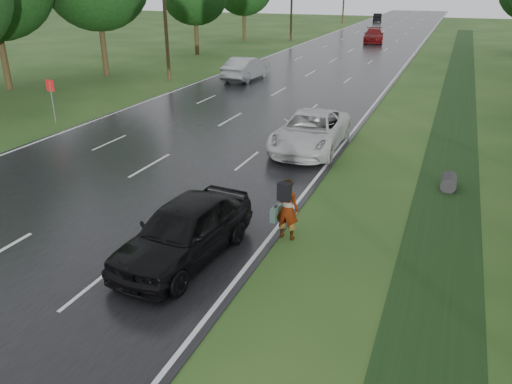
{
  "coord_description": "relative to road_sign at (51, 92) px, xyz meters",
  "views": [
    {
      "loc": [
        11.2,
        -8.35,
        7.02
      ],
      "look_at": [
        6.2,
        4.22,
        1.3
      ],
      "focal_mm": 35.0,
      "sensor_mm": 36.0,
      "label": 1
    }
  ],
  "objects": [
    {
      "name": "road_sign",
      "position": [
        0.0,
        0.0,
        0.0
      ],
      "size": [
        0.5,
        0.06,
        2.3
      ],
      "color": "slate",
      "rests_on": "ground"
    },
    {
      "name": "pedestrian",
      "position": [
        15.68,
        -7.85,
        -0.68
      ],
      "size": [
        0.84,
        0.78,
        1.87
      ],
      "rotation": [
        0.0,
        0.0,
        3.09
      ],
      "color": "#A5998C",
      "rests_on": "ground"
    },
    {
      "name": "far_car_dark",
      "position": [
        4.24,
        80.92,
        -0.88
      ],
      "size": [
        2.1,
        4.55,
        1.45
      ],
      "primitive_type": "imported",
      "rotation": [
        0.0,
        0.0,
        3.27
      ],
      "color": "black",
      "rests_on": "road"
    },
    {
      "name": "road",
      "position": [
        8.5,
        33.0,
        -1.62
      ],
      "size": [
        14.0,
        180.0,
        0.04
      ],
      "primitive_type": "cube",
      "color": "black",
      "rests_on": "ground"
    },
    {
      "name": "edge_stripe_east",
      "position": [
        15.25,
        33.0,
        -1.6
      ],
      "size": [
        0.12,
        180.0,
        0.01
      ],
      "primitive_type": "cube",
      "color": "silver",
      "rests_on": "road"
    },
    {
      "name": "edge_stripe_west",
      "position": [
        1.75,
        33.0,
        -1.6
      ],
      "size": [
        0.12,
        180.0,
        0.01
      ],
      "primitive_type": "cube",
      "color": "silver",
      "rests_on": "road"
    },
    {
      "name": "utility_pole_mid",
      "position": [
        -0.7,
        13.0,
        3.55
      ],
      "size": [
        1.6,
        0.26,
        10.0
      ],
      "color": "#352915",
      "rests_on": "ground"
    },
    {
      "name": "center_line",
      "position": [
        8.5,
        33.0,
        -1.6
      ],
      "size": [
        0.12,
        180.0,
        0.01
      ],
      "primitive_type": "cube",
      "color": "silver",
      "rests_on": "road"
    },
    {
      "name": "far_car_red",
      "position": [
        9.5,
        44.69,
        -0.77
      ],
      "size": [
        3.1,
        5.99,
        1.66
      ],
      "primitive_type": "imported",
      "rotation": [
        0.0,
        0.0,
        0.14
      ],
      "color": "#650B0C",
      "rests_on": "road"
    },
    {
      "name": "white_pickup",
      "position": [
        14.0,
        0.6,
        -0.78
      ],
      "size": [
        2.86,
        5.98,
        1.64
      ],
      "primitive_type": "imported",
      "rotation": [
        0.0,
        0.0,
        0.02
      ],
      "color": "silver",
      "rests_on": "road"
    },
    {
      "name": "dark_sedan",
      "position": [
        13.51,
        -10.0,
        -0.77
      ],
      "size": [
        2.43,
        5.06,
        1.67
      ],
      "primitive_type": "imported",
      "rotation": [
        0.0,
        0.0,
        -0.1
      ],
      "color": "black",
      "rests_on": "road"
    },
    {
      "name": "drainage_ditch",
      "position": [
        20.0,
        6.71,
        -1.61
      ],
      "size": [
        2.2,
        120.0,
        0.56
      ],
      "color": "black",
      "rests_on": "ground"
    },
    {
      "name": "silver_sedan",
      "position": [
        4.68,
        15.4,
        -0.74
      ],
      "size": [
        2.07,
        5.3,
        1.72
      ],
      "primitive_type": "imported",
      "rotation": [
        0.0,
        0.0,
        3.09
      ],
      "color": "gray",
      "rests_on": "road"
    }
  ]
}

